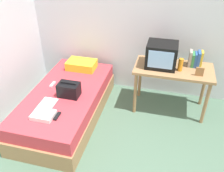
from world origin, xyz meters
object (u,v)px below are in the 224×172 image
(bed, at_px, (67,104))
(handbag, at_px, (69,90))
(desk, at_px, (173,73))
(tv, at_px, (162,55))
(book_row, at_px, (195,59))
(remote_dark, at_px, (57,116))
(remote_silver, at_px, (53,84))
(picture_frame, at_px, (200,72))
(water_bottle, at_px, (181,65))
(magazine, at_px, (47,104))
(folded_towel, at_px, (43,115))
(pillow, at_px, (82,65))

(bed, height_order, handbag, handbag)
(desk, xyz_separation_m, tv, (-0.20, 0.01, 0.28))
(bed, relative_size, desk, 1.72)
(tv, height_order, book_row, tv)
(remote_dark, bearing_deg, remote_silver, 120.27)
(book_row, height_order, picture_frame, book_row)
(desk, height_order, tv, tv)
(bed, relative_size, water_bottle, 10.55)
(book_row, relative_size, magazine, 0.84)
(book_row, height_order, folded_towel, book_row)
(book_row, relative_size, folded_towel, 0.87)
(tv, relative_size, picture_frame, 3.37)
(desk, height_order, picture_frame, picture_frame)
(desk, height_order, remote_silver, desk)
(pillow, xyz_separation_m, magazine, (-0.11, -1.08, -0.07))
(picture_frame, height_order, folded_towel, picture_frame)
(book_row, bearing_deg, desk, -155.43)
(bed, xyz_separation_m, folded_towel, (-0.03, -0.61, 0.27))
(desk, relative_size, remote_silver, 8.06)
(picture_frame, bearing_deg, pillow, 171.84)
(book_row, bearing_deg, bed, -157.87)
(folded_towel, bearing_deg, magazine, 107.40)
(tv, bearing_deg, remote_dark, -134.94)
(tv, bearing_deg, book_row, 14.17)
(pillow, distance_m, magazine, 1.08)
(water_bottle, bearing_deg, magazine, -152.41)
(pillow, height_order, remote_silver, pillow)
(pillow, xyz_separation_m, handbag, (0.11, -0.80, 0.03))
(pillow, height_order, remote_dark, pillow)
(tv, height_order, handbag, tv)
(picture_frame, distance_m, remote_silver, 2.18)
(tv, bearing_deg, handbag, -149.89)
(tv, distance_m, water_bottle, 0.31)
(water_bottle, distance_m, handbag, 1.64)
(water_bottle, relative_size, remote_silver, 1.32)
(desk, bearing_deg, water_bottle, -39.24)
(desk, bearing_deg, picture_frame, -23.84)
(water_bottle, bearing_deg, picture_frame, -17.92)
(book_row, distance_m, magazine, 2.24)
(bed, height_order, pillow, pillow)
(bed, bearing_deg, desk, 21.65)
(bed, distance_m, tv, 1.62)
(folded_towel, bearing_deg, tv, 42.18)
(bed, bearing_deg, remote_silver, 156.91)
(tv, xyz_separation_m, book_row, (0.49, 0.12, -0.07))
(water_bottle, bearing_deg, desk, 140.76)
(magazine, height_order, remote_dark, remote_dark)
(book_row, xyz_separation_m, remote_silver, (-2.06, -0.63, -0.39))
(remote_dark, bearing_deg, folded_towel, -166.30)
(book_row, xyz_separation_m, pillow, (-1.81, -0.02, -0.33))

